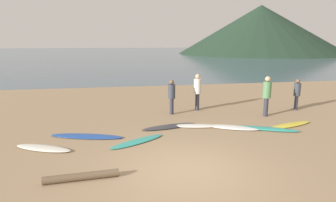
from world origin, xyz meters
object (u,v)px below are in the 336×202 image
surfboard_3 (169,126)px  surfboard_7 (290,125)px  surfboard_5 (233,127)px  person_0 (172,94)px  surfboard_1 (87,136)px  surfboard_4 (196,126)px  surfboard_2 (137,141)px  surfboard_0 (43,148)px  person_2 (198,89)px  surfboard_6 (266,129)px  person_3 (297,92)px  driftwood_log (82,176)px  person_1 (267,93)px

surfboard_3 → surfboard_7: surfboard_7 is taller
surfboard_5 → person_0: bearing=152.4°
person_0 → surfboard_3: bearing=143.5°
surfboard_1 → surfboard_4: 4.21m
surfboard_2 → surfboard_3: bearing=15.3°
surfboard_0 → surfboard_3: 4.65m
surfboard_0 → person_2: (6.25, 4.20, 1.01)m
surfboard_6 → person_2: (-1.72, 3.57, 1.01)m
person_2 → surfboard_5: bearing=-136.2°
surfboard_3 → surfboard_7: 4.87m
person_3 → driftwood_log: (-9.63, -5.70, -0.81)m
surfboard_5 → person_2: bearing=125.6°
surfboard_0 → surfboard_6: 8.00m
surfboard_4 → person_2: (0.83, 2.72, 1.01)m
surfboard_6 → driftwood_log: size_ratio=1.35×
driftwood_log → person_2: bearing=53.5°
surfboard_0 → person_3: size_ratio=1.28×
driftwood_log → surfboard_5: bearing=32.1°
surfboard_0 → person_0: size_ratio=1.22×
surfboard_2 → person_2: 5.32m
surfboard_3 → person_1: bearing=-2.7°
surfboard_4 → surfboard_7: size_ratio=0.85×
surfboard_2 → surfboard_1: bearing=121.9°
surfboard_1 → surfboard_2: 1.94m
person_3 → driftwood_log: 11.23m
surfboard_4 → person_3: bearing=29.2°
surfboard_1 → driftwood_log: (0.16, -3.34, 0.06)m
surfboard_1 → person_1: bearing=28.1°
surfboard_7 → surfboard_1: bearing=162.4°
surfboard_2 → surfboard_3: (1.38, 1.48, 0.01)m
surfboard_4 → person_0: size_ratio=1.22×
surfboard_0 → driftwood_log: driftwood_log is taller
person_3 → person_2: bearing=-68.0°
surfboard_4 → person_3: (5.62, 1.87, 0.86)m
surfboard_3 → person_0: size_ratio=1.40×
surfboard_0 → driftwood_log: size_ratio=1.08×
surfboard_5 → person_0: person_0 is taller
surfboard_5 → person_3: (4.26, 2.33, 0.86)m
person_3 → surfboard_2: bearing=-36.2°
surfboard_2 → surfboard_3: size_ratio=0.94×
driftwood_log → surfboard_2: bearing=57.6°
surfboard_3 → driftwood_log: bearing=-140.7°
surfboard_1 → surfboard_6: size_ratio=1.07×
surfboard_7 → surfboard_5: bearing=160.6°
surfboard_2 → surfboard_5: bearing=-18.5°
person_1 → person_3: (2.06, 0.82, -0.17)m
surfboard_7 → person_0: person_0 is taller
surfboard_1 → surfboard_2: bearing=-9.5°
surfboard_4 → person_1: person_1 is taller
surfboard_6 → driftwood_log: driftwood_log is taller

